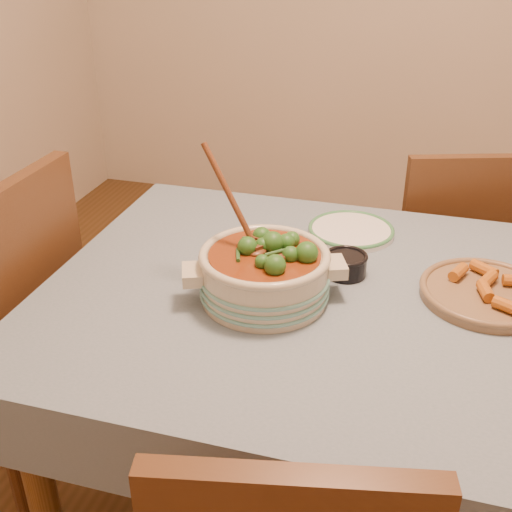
{
  "coord_description": "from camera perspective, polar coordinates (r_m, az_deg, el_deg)",
  "views": [
    {
      "loc": [
        0.04,
        -1.3,
        1.57
      ],
      "look_at": [
        -0.32,
        -0.05,
        0.86
      ],
      "focal_mm": 45.0,
      "sensor_mm": 36.0,
      "label": 1
    }
  ],
  "objects": [
    {
      "name": "dining_table",
      "position": [
        1.59,
        11.77,
        -6.97
      ],
      "size": [
        1.68,
        1.08,
        0.76
      ],
      "color": "brown",
      "rests_on": "floor"
    },
    {
      "name": "chair_far",
      "position": [
        2.35,
        16.76,
        0.4
      ],
      "size": [
        0.53,
        0.53,
        0.9
      ],
      "rotation": [
        0.0,
        0.0,
        3.46
      ],
      "color": "#57321A",
      "rests_on": "floor"
    },
    {
      "name": "chair_left",
      "position": [
        1.94,
        -21.65,
        -5.25
      ],
      "size": [
        0.46,
        0.46,
        0.99
      ],
      "rotation": [
        0.0,
        0.0,
        -1.58
      ],
      "color": "#57321A",
      "rests_on": "floor"
    },
    {
      "name": "fried_plate",
      "position": [
        1.61,
        19.8,
        -2.94
      ],
      "size": [
        0.32,
        0.32,
        0.05
      ],
      "rotation": [
        0.0,
        0.0,
        0.05
      ],
      "color": "#7E6445",
      "rests_on": "dining_table"
    },
    {
      "name": "white_plate",
      "position": [
        1.84,
        8.45,
        2.28
      ],
      "size": [
        0.31,
        0.31,
        0.02
      ],
      "rotation": [
        0.0,
        0.0,
        -0.36
      ],
      "color": "white",
      "rests_on": "dining_table"
    },
    {
      "name": "condiment_bowl",
      "position": [
        1.62,
        8.0,
        -0.63
      ],
      "size": [
        0.11,
        0.11,
        0.06
      ],
      "rotation": [
        0.0,
        0.0,
        0.05
      ],
      "color": "black",
      "rests_on": "dining_table"
    },
    {
      "name": "stew_casserole",
      "position": [
        1.48,
        0.74,
        -1.27
      ],
      "size": [
        0.38,
        0.38,
        0.36
      ],
      "rotation": [
        0.0,
        0.0,
        0.39
      ],
      "color": "beige",
      "rests_on": "dining_table"
    }
  ]
}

